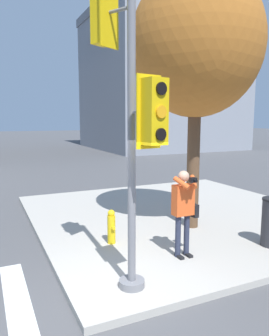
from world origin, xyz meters
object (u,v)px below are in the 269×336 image
Objects in this scene: traffic_signal_pole at (129,100)px; street_tree at (196,45)px; person_photographer at (184,206)px; fire_hydrant at (111,227)px.

traffic_signal_pole is 0.82× the size of street_tree.
street_tree is (2.68, 2.13, 1.44)m from traffic_signal_pole.
street_tree reaches higher than traffic_signal_pole.
traffic_signal_pole reaches higher than person_photographer.
street_tree reaches higher than fire_hydrant.
fire_hydrant is at bearing -174.71° from street_tree.
traffic_signal_pole is at bearing -102.68° from fire_hydrant.
person_photographer reaches higher than fire_hydrant.
street_tree reaches higher than person_photographer.
traffic_signal_pole reaches higher than fire_hydrant.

